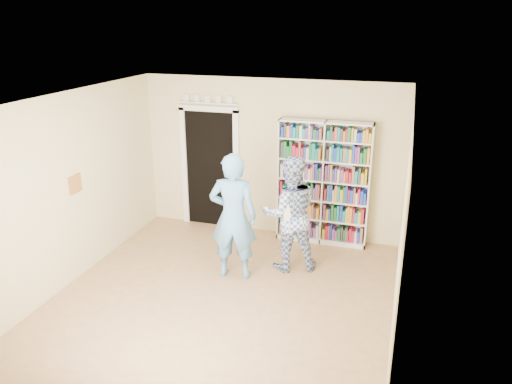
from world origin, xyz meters
TOP-DOWN VIEW (x-y plane):
  - floor at (0.00, 0.00)m, footprint 5.00×5.00m
  - ceiling at (0.00, 0.00)m, footprint 5.00×5.00m
  - wall_back at (0.00, 2.50)m, footprint 4.50×0.00m
  - wall_left at (-2.25, 0.00)m, footprint 0.00×5.00m
  - wall_right at (2.25, 0.00)m, footprint 0.00×5.00m
  - bookshelf at (0.96, 2.34)m, footprint 1.51×0.28m
  - doorway at (-1.10, 2.48)m, footprint 1.10×0.08m
  - wall_art at (-2.23, 0.20)m, footprint 0.03×0.25m
  - man_blue at (-0.06, 0.76)m, footprint 0.75×0.55m
  - man_plaid at (0.66, 1.25)m, footprint 1.05×0.95m
  - paper_sheet at (0.72, 1.02)m, footprint 0.19×0.11m

SIDE VIEW (x-z plane):
  - floor at x=0.00m, z-range 0.00..0.00m
  - man_plaid at x=0.66m, z-range 0.00..1.77m
  - man_blue at x=-0.06m, z-range 0.00..1.88m
  - paper_sheet at x=0.72m, z-range 0.85..1.15m
  - bookshelf at x=0.96m, z-range 0.01..2.09m
  - doorway at x=-1.10m, z-range -0.04..2.39m
  - wall_back at x=0.00m, z-range -0.90..3.60m
  - wall_left at x=-2.25m, z-range -1.15..3.85m
  - wall_right at x=2.25m, z-range -1.15..3.85m
  - wall_art at x=-2.23m, z-range 1.27..1.52m
  - ceiling at x=0.00m, z-range 2.70..2.70m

